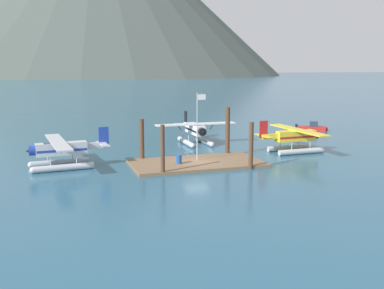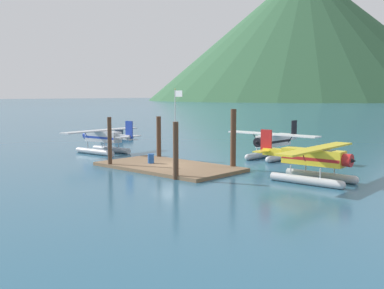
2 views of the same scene
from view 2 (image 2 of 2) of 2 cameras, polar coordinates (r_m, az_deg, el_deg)
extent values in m
plane|color=#285670|center=(41.90, -2.97, -2.96)|extent=(1200.00, 1200.00, 0.00)
cube|color=brown|center=(41.88, -2.97, -2.76)|extent=(13.17, 7.07, 0.30)
cylinder|color=#4C3323|center=(42.72, -10.20, 0.27)|extent=(0.38, 0.38, 4.64)
cylinder|color=#4C3323|center=(36.10, -2.03, -0.78)|extent=(0.43, 0.43, 4.57)
cylinder|color=#4C3323|center=(47.47, -4.15, 0.82)|extent=(0.47, 0.47, 4.44)
cylinder|color=#4C3323|center=(41.01, 5.15, 0.64)|extent=(0.50, 0.50, 5.41)
cylinder|color=silver|center=(41.74, -2.11, 2.14)|extent=(0.08, 0.08, 6.82)
cube|color=white|center=(41.32, -1.68, 6.34)|extent=(0.90, 0.03, 0.56)
sphere|color=gold|center=(41.63, -2.13, 6.89)|extent=(0.10, 0.10, 0.10)
cylinder|color=#1E4C99|center=(42.97, -5.13, -1.75)|extent=(0.58, 0.58, 0.88)
torus|color=#1E4C99|center=(42.97, -5.13, -1.75)|extent=(0.62, 0.62, 0.04)
cone|color=#2D5638|center=(526.87, 13.75, 13.19)|extent=(338.96, 338.96, 143.41)
cylinder|color=#B7BABF|center=(48.00, 11.32, -1.51)|extent=(0.65, 5.60, 0.64)
sphere|color=#B7BABF|center=(45.65, 9.50, -1.87)|extent=(0.64, 0.64, 0.64)
cylinder|color=#B7BABF|center=(49.32, 8.84, -1.25)|extent=(0.65, 5.60, 0.64)
sphere|color=#B7BABF|center=(47.04, 6.94, -1.59)|extent=(0.64, 0.64, 0.64)
cylinder|color=#B7BABF|center=(46.90, 10.58, -0.85)|extent=(0.10, 0.10, 0.70)
cylinder|color=#B7BABF|center=(48.94, 12.06, -0.59)|extent=(0.10, 0.10, 0.70)
cylinder|color=#B7BABF|center=(48.25, 8.06, -0.60)|extent=(0.10, 0.10, 0.70)
cylinder|color=#B7BABF|center=(50.24, 9.61, -0.36)|extent=(0.10, 0.10, 0.70)
cube|color=white|center=(48.46, 10.10, 0.52)|extent=(1.25, 4.80, 1.20)
cube|color=black|center=(48.47, 10.10, 0.40)|extent=(1.27, 4.71, 0.24)
cube|color=#283347|center=(47.53, 9.41, 0.82)|extent=(1.06, 1.10, 0.56)
cube|color=white|center=(48.15, 9.92, 1.29)|extent=(10.40, 1.43, 0.14)
cylinder|color=black|center=(47.04, 12.17, 0.71)|extent=(0.62, 0.08, 0.84)
cylinder|color=black|center=(49.39, 7.76, 1.06)|extent=(0.62, 0.08, 0.84)
cylinder|color=black|center=(46.22, 8.30, 0.28)|extent=(0.96, 0.60, 0.96)
cone|color=black|center=(45.85, 7.99, 0.23)|extent=(0.36, 0.35, 0.36)
cube|color=white|center=(51.22, 12.05, 0.90)|extent=(0.45, 2.20, 0.56)
cube|color=black|center=(51.92, 12.57, 1.90)|extent=(0.12, 1.00, 1.90)
cube|color=white|center=(51.90, 12.50, 1.07)|extent=(3.20, 0.81, 0.10)
cylinder|color=#B7BABF|center=(52.41, -11.97, -0.87)|extent=(5.64, 1.16, 0.64)
sphere|color=#B7BABF|center=(54.54, -13.91, -0.65)|extent=(0.64, 0.64, 0.64)
cylinder|color=#B7BABF|center=(54.07, -9.98, -0.61)|extent=(5.64, 1.16, 0.64)
sphere|color=#B7BABF|center=(56.14, -11.93, -0.40)|extent=(0.64, 0.64, 0.64)
cylinder|color=#B7BABF|center=(53.24, -12.84, -0.06)|extent=(0.10, 0.10, 0.70)
cylinder|color=#B7BABF|center=(51.44, -11.11, -0.24)|extent=(0.10, 0.10, 0.70)
cylinder|color=#B7BABF|center=(54.88, -10.85, 0.17)|extent=(0.10, 0.10, 0.70)
cylinder|color=#B7BABF|center=(53.13, -9.11, 0.01)|extent=(0.10, 0.10, 0.70)
cube|color=silver|center=(53.06, -11.00, 0.99)|extent=(4.90, 1.68, 1.20)
cube|color=#1E389E|center=(53.07, -10.99, 0.89)|extent=(4.80, 1.70, 0.24)
cube|color=#283347|center=(53.84, -11.78, 1.40)|extent=(1.19, 1.15, 0.56)
cube|color=silver|center=(53.23, -11.23, 1.73)|extent=(2.37, 10.49, 0.14)
cylinder|color=#1E389E|center=(51.82, -13.03, 1.20)|extent=(0.14, 0.63, 0.84)
cylinder|color=#1E389E|center=(54.74, -9.51, 1.53)|extent=(0.14, 0.63, 0.84)
cylinder|color=#1E389E|center=(55.09, -12.88, 1.14)|extent=(0.69, 1.01, 0.96)
cone|color=black|center=(55.44, -13.18, 1.17)|extent=(0.38, 0.39, 0.36)
cube|color=silver|center=(50.70, -8.53, 0.91)|extent=(2.23, 0.64, 0.56)
cube|color=#1E389E|center=(49.99, -7.83, 1.83)|extent=(1.01, 0.21, 1.90)
cube|color=silver|center=(50.12, -7.89, 0.98)|extent=(1.10, 3.26, 0.10)
cylinder|color=#B7BABF|center=(37.57, 15.57, -3.76)|extent=(5.62, 0.83, 0.64)
sphere|color=#B7BABF|center=(36.52, 19.57, -4.18)|extent=(0.64, 0.64, 0.64)
cylinder|color=#B7BABF|center=(35.35, 13.86, -4.34)|extent=(5.62, 0.83, 0.64)
sphere|color=#B7BABF|center=(34.23, 18.07, -4.81)|extent=(0.64, 0.64, 0.64)
cylinder|color=#B7BABF|center=(36.99, 17.29, -2.92)|extent=(0.10, 0.10, 0.70)
cylinder|color=#B7BABF|center=(37.98, 13.95, -2.59)|extent=(0.10, 0.10, 0.70)
cylinder|color=#B7BABF|center=(34.73, 15.66, -3.46)|extent=(0.10, 0.10, 0.70)
cylinder|color=#B7BABF|center=(35.78, 12.17, -3.08)|extent=(0.10, 0.10, 0.70)
cube|color=yellow|center=(36.21, 14.81, -1.52)|extent=(4.84, 1.40, 1.20)
cube|color=#B21E1E|center=(36.22, 14.81, -1.68)|extent=(4.74, 1.42, 0.24)
cube|color=#283347|center=(35.72, 16.39, -1.14)|extent=(1.14, 1.09, 0.56)
cube|color=yellow|center=(36.00, 15.27, -0.50)|extent=(1.75, 10.44, 0.14)
cylinder|color=#B21E1E|center=(38.03, 16.67, -0.70)|extent=(0.10, 0.62, 0.84)
cylinder|color=#B21E1E|center=(34.07, 13.68, -1.40)|extent=(0.10, 0.62, 0.84)
cylinder|color=#B21E1E|center=(35.15, 18.78, -1.88)|extent=(0.63, 0.98, 0.96)
cone|color=black|center=(34.99, 19.47, -1.94)|extent=(0.36, 0.37, 0.36)
cube|color=yellow|center=(37.69, 10.36, -0.96)|extent=(2.21, 0.51, 0.56)
cube|color=#B21E1E|center=(38.05, 9.21, 0.42)|extent=(1.00, 0.15, 1.90)
cube|color=yellow|center=(38.08, 9.32, -0.71)|extent=(0.91, 3.23, 0.10)
cube|color=navy|center=(69.24, -9.29, 0.92)|extent=(3.98, 4.08, 0.70)
sphere|color=navy|center=(69.08, -7.56, 0.93)|extent=(0.70, 0.70, 0.70)
cube|color=#283347|center=(69.15, -9.06, 1.54)|extent=(1.62, 1.63, 0.80)
cube|color=black|center=(69.47, -11.17, 1.11)|extent=(0.48, 0.48, 0.80)
camera|label=1|loc=(45.69, -65.23, 6.55)|focal=42.33mm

